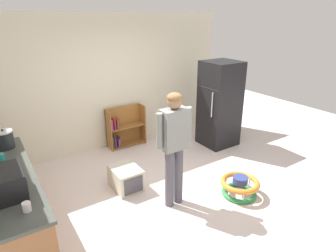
{
  "coord_description": "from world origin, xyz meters",
  "views": [
    {
      "loc": [
        -2.21,
        -3.11,
        2.67
      ],
      "look_at": [
        0.15,
        0.46,
        0.99
      ],
      "focal_mm": 30.87,
      "sensor_mm": 36.0,
      "label": 1
    }
  ],
  "objects_px": {
    "standing_person": "(174,140)",
    "banana_bunch": "(9,163)",
    "kitchen_counter": "(11,207)",
    "microwave": "(5,183)",
    "refrigerator": "(220,104)",
    "crock_pot": "(4,140)",
    "teal_cup": "(1,157)",
    "baby_walker": "(240,186)",
    "white_cup": "(27,207)",
    "bookshelf": "(123,129)",
    "pet_carrier": "(126,178)"
  },
  "relations": [
    {
      "from": "teal_cup",
      "to": "white_cup",
      "type": "relative_size",
      "value": 1.0
    },
    {
      "from": "standing_person",
      "to": "teal_cup",
      "type": "distance_m",
      "value": 2.25
    },
    {
      "from": "kitchen_counter",
      "to": "refrigerator",
      "type": "xyz_separation_m",
      "value": [
        4.08,
        0.74,
        0.44
      ]
    },
    {
      "from": "banana_bunch",
      "to": "white_cup",
      "type": "distance_m",
      "value": 1.11
    },
    {
      "from": "pet_carrier",
      "to": "banana_bunch",
      "type": "xyz_separation_m",
      "value": [
        -1.57,
        0.0,
        0.75
      ]
    },
    {
      "from": "crock_pot",
      "to": "banana_bunch",
      "type": "distance_m",
      "value": 0.57
    },
    {
      "from": "kitchen_counter",
      "to": "white_cup",
      "type": "bearing_deg",
      "value": -82.02
    },
    {
      "from": "refrigerator",
      "to": "microwave",
      "type": "xyz_separation_m",
      "value": [
        -4.09,
        -1.19,
        0.15
      ]
    },
    {
      "from": "crock_pot",
      "to": "teal_cup",
      "type": "relative_size",
      "value": 3.03
    },
    {
      "from": "kitchen_counter",
      "to": "bookshelf",
      "type": "relative_size",
      "value": 2.72
    },
    {
      "from": "standing_person",
      "to": "bookshelf",
      "type": "bearing_deg",
      "value": 83.52
    },
    {
      "from": "bookshelf",
      "to": "white_cup",
      "type": "relative_size",
      "value": 8.95
    },
    {
      "from": "standing_person",
      "to": "banana_bunch",
      "type": "relative_size",
      "value": 10.8
    },
    {
      "from": "white_cup",
      "to": "teal_cup",
      "type": "bearing_deg",
      "value": 94.42
    },
    {
      "from": "teal_cup",
      "to": "banana_bunch",
      "type": "bearing_deg",
      "value": -70.35
    },
    {
      "from": "baby_walker",
      "to": "banana_bunch",
      "type": "bearing_deg",
      "value": 158.48
    },
    {
      "from": "refrigerator",
      "to": "baby_walker",
      "type": "height_order",
      "value": "refrigerator"
    },
    {
      "from": "crock_pot",
      "to": "baby_walker",
      "type": "bearing_deg",
      "value": -30.51
    },
    {
      "from": "standing_person",
      "to": "crock_pot",
      "type": "distance_m",
      "value": 2.36
    },
    {
      "from": "pet_carrier",
      "to": "microwave",
      "type": "relative_size",
      "value": 1.15
    },
    {
      "from": "banana_bunch",
      "to": "refrigerator",
      "type": "bearing_deg",
      "value": 6.87
    },
    {
      "from": "baby_walker",
      "to": "white_cup",
      "type": "bearing_deg",
      "value": 178.89
    },
    {
      "from": "banana_bunch",
      "to": "white_cup",
      "type": "xyz_separation_m",
      "value": [
        0.04,
        -1.11,
        0.02
      ]
    },
    {
      "from": "crock_pot",
      "to": "pet_carrier",
      "type": "bearing_deg",
      "value": -20.16
    },
    {
      "from": "baby_walker",
      "to": "pet_carrier",
      "type": "relative_size",
      "value": 1.09
    },
    {
      "from": "kitchen_counter",
      "to": "microwave",
      "type": "bearing_deg",
      "value": -90.95
    },
    {
      "from": "baby_walker",
      "to": "white_cup",
      "type": "height_order",
      "value": "white_cup"
    },
    {
      "from": "kitchen_counter",
      "to": "baby_walker",
      "type": "bearing_deg",
      "value": -16.67
    },
    {
      "from": "pet_carrier",
      "to": "teal_cup",
      "type": "relative_size",
      "value": 5.81
    },
    {
      "from": "white_cup",
      "to": "banana_bunch",
      "type": "bearing_deg",
      "value": 91.92
    },
    {
      "from": "standing_person",
      "to": "baby_walker",
      "type": "bearing_deg",
      "value": -21.91
    },
    {
      "from": "standing_person",
      "to": "kitchen_counter",
      "type": "bearing_deg",
      "value": 165.92
    },
    {
      "from": "bookshelf",
      "to": "teal_cup",
      "type": "xyz_separation_m",
      "value": [
        -2.3,
        -1.33,
        0.57
      ]
    },
    {
      "from": "crock_pot",
      "to": "standing_person",
      "type": "bearing_deg",
      "value": -34.32
    },
    {
      "from": "pet_carrier",
      "to": "teal_cup",
      "type": "xyz_separation_m",
      "value": [
        -1.63,
        0.18,
        0.77
      ]
    },
    {
      "from": "standing_person",
      "to": "teal_cup",
      "type": "height_order",
      "value": "standing_person"
    },
    {
      "from": "kitchen_counter",
      "to": "microwave",
      "type": "xyz_separation_m",
      "value": [
        -0.01,
        -0.45,
        0.59
      ]
    },
    {
      "from": "white_cup",
      "to": "kitchen_counter",
      "type": "bearing_deg",
      "value": 97.98
    },
    {
      "from": "kitchen_counter",
      "to": "bookshelf",
      "type": "bearing_deg",
      "value": 37.19
    },
    {
      "from": "kitchen_counter",
      "to": "banana_bunch",
      "type": "relative_size",
      "value": 14.6
    },
    {
      "from": "refrigerator",
      "to": "standing_person",
      "type": "height_order",
      "value": "refrigerator"
    },
    {
      "from": "standing_person",
      "to": "microwave",
      "type": "relative_size",
      "value": 3.56
    },
    {
      "from": "bookshelf",
      "to": "microwave",
      "type": "bearing_deg",
      "value": -136.46
    },
    {
      "from": "kitchen_counter",
      "to": "teal_cup",
      "type": "relative_size",
      "value": 24.33
    },
    {
      "from": "refrigerator",
      "to": "baby_walker",
      "type": "xyz_separation_m",
      "value": [
        -1.05,
        -1.65,
        -0.73
      ]
    },
    {
      "from": "refrigerator",
      "to": "teal_cup",
      "type": "xyz_separation_m",
      "value": [
        -4.06,
        -0.31,
        0.06
      ]
    },
    {
      "from": "crock_pot",
      "to": "microwave",
      "type": "bearing_deg",
      "value": -95.27
    },
    {
      "from": "banana_bunch",
      "to": "teal_cup",
      "type": "height_order",
      "value": "teal_cup"
    },
    {
      "from": "baby_walker",
      "to": "pet_carrier",
      "type": "distance_m",
      "value": 1.81
    },
    {
      "from": "refrigerator",
      "to": "crock_pot",
      "type": "xyz_separation_m",
      "value": [
        -3.98,
        0.08,
        0.14
      ]
    }
  ]
}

